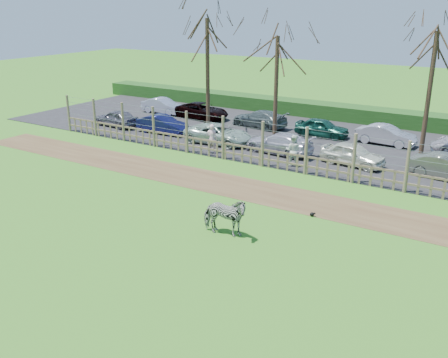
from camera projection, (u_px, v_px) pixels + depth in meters
The scene contains 23 objects.
ground at pixel (172, 217), 20.67m from camera, with size 120.00×120.00×0.00m, color #629D2F.
dirt_strip at pixel (228, 185), 24.27m from camera, with size 34.00×2.80×0.01m, color brown.
asphalt at pixel (309, 140), 32.27m from camera, with size 44.00×13.00×0.04m, color #232326.
hedge at pixel (346, 113), 37.69m from camera, with size 46.00×2.00×1.10m, color #1E4716.
fence at pixel (262, 152), 26.81m from camera, with size 30.16×0.16×2.50m.
tree_left at pixel (207, 49), 32.06m from camera, with size 4.80×4.80×7.88m.
tree_mid at pixel (277, 63), 30.86m from camera, with size 4.80×4.80×6.83m.
tree_right at pixel (433, 65), 26.64m from camera, with size 4.80×4.80×7.35m.
zebra at pixel (224, 216), 18.77m from camera, with size 0.85×1.86×1.57m, color gray.
visitor_a at pixel (212, 139), 29.10m from camera, with size 0.63×0.41×1.72m, color beige.
visitor_b at pixel (293, 150), 26.76m from camera, with size 0.84×0.65×1.72m, color silver.
crow at pixel (312, 214), 20.68m from camera, with size 0.24×0.18×0.19m.
car_0 at pixel (117, 118), 35.55m from camera, with size 1.42×3.52×1.20m, color slate.
car_1 at pixel (163, 124), 33.71m from camera, with size 1.27×3.64×1.20m, color #14174B.
car_2 at pixel (218, 134), 31.24m from camera, with size 1.99×4.32×1.20m, color #ACC5B3.
car_3 at pixel (279, 143), 29.18m from camera, with size 1.68×4.13×1.20m, color silver.
car_4 at pixel (353, 154), 27.01m from camera, with size 1.42×3.52×1.20m, color silver.
car_5 at pixel (447, 167), 24.86m from camera, with size 1.27×3.64×1.20m, color #63685A.
car_7 at pixel (163, 106), 39.81m from camera, with size 1.27×3.64×1.20m, color #ABAFCB.
car_8 at pixel (202, 111), 37.97m from camera, with size 1.99×4.32×1.20m, color black.
car_9 at pixel (259, 119), 35.35m from camera, with size 1.68×4.13×1.20m, color #566663.
car_10 at pixel (322, 128), 32.82m from camera, with size 1.42×3.52×1.20m, color #154839.
car_11 at pixel (386, 135), 30.95m from camera, with size 1.27×3.64×1.20m, color #B7B5BE.
Camera 1 is at (11.89, -14.95, 8.34)m, focal length 40.00 mm.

